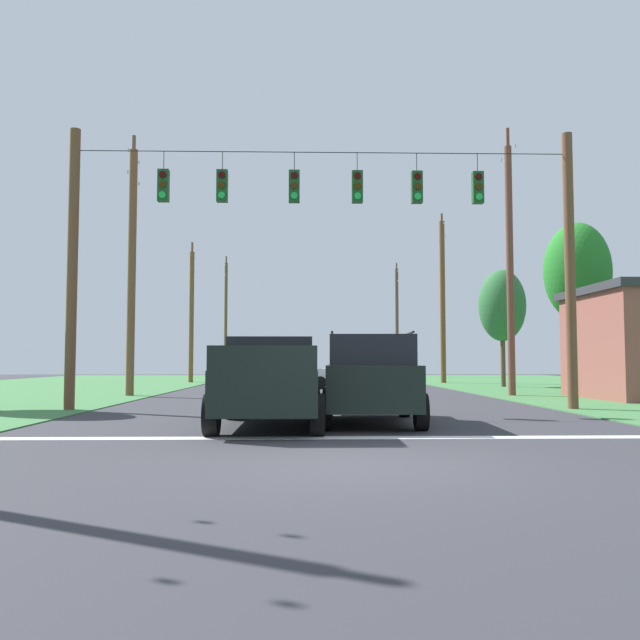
{
  "coord_description": "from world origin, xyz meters",
  "views": [
    {
      "loc": [
        -0.64,
        -9.23,
        1.43
      ],
      "look_at": [
        -0.18,
        9.37,
        2.58
      ],
      "focal_mm": 36.91,
      "sensor_mm": 36.0,
      "label": 1
    }
  ],
  "objects": [
    {
      "name": "utility_pole_far_right",
      "position": [
        8.28,
        32.58,
        5.44
      ],
      "size": [
        0.34,
        1.97,
        10.96
      ],
      "color": "brown",
      "rests_on": "ground"
    },
    {
      "name": "lane_dash_0",
      "position": [
        0.0,
        9.03,
        0.0
      ],
      "size": [
        2.5,
        0.15,
        0.01
      ],
      "primitive_type": "cube",
      "rotation": [
        0.0,
        0.0,
        1.57
      ],
      "color": "white",
      "rests_on": "ground"
    },
    {
      "name": "lane_dash_3",
      "position": [
        0.0,
        27.25,
        0.0
      ],
      "size": [
        2.5,
        0.15,
        0.01
      ],
      "primitive_type": "cube",
      "rotation": [
        0.0,
        0.0,
        1.57
      ],
      "color": "white",
      "rests_on": "ground"
    },
    {
      "name": "lane_dash_4",
      "position": [
        0.0,
        39.19,
        0.0
      ],
      "size": [
        2.5,
        0.15,
        0.01
      ],
      "primitive_type": "cube",
      "rotation": [
        0.0,
        0.0,
        1.57
      ],
      "color": "white",
      "rests_on": "ground"
    },
    {
      "name": "utility_pole_near_left",
      "position": [
        7.73,
        49.5,
        5.11
      ],
      "size": [
        0.3,
        1.57,
        10.25
      ],
      "color": "brown",
      "rests_on": "ground"
    },
    {
      "name": "tree_roadside_right",
      "position": [
        10.18,
        26.21,
        4.42
      ],
      "size": [
        2.53,
        2.53,
        6.4
      ],
      "color": "brown",
      "rests_on": "ground"
    },
    {
      "name": "stop_bar_stripe",
      "position": [
        0.0,
        3.03,
        0.0
      ],
      "size": [
        12.65,
        0.45,
        0.01
      ],
      "primitive_type": "cube",
      "color": "white",
      "rests_on": "ground"
    },
    {
      "name": "ground_plane",
      "position": [
        0.0,
        0.0,
        0.0
      ],
      "size": [
        120.0,
        120.0,
        0.0
      ],
      "primitive_type": "plane",
      "color": "#333338"
    },
    {
      "name": "utility_pole_distant_left",
      "position": [
        -7.55,
        48.93,
        5.37
      ],
      "size": [
        0.27,
        1.69,
        10.72
      ],
      "color": "brown",
      "rests_on": "ground"
    },
    {
      "name": "distant_car_crossing_white",
      "position": [
        -1.19,
        25.2,
        0.79
      ],
      "size": [
        4.34,
        2.09,
        1.52
      ],
      "color": "silver",
      "rests_on": "ground"
    },
    {
      "name": "pickup_truck",
      "position": [
        -1.39,
        5.26,
        0.97
      ],
      "size": [
        2.28,
        5.4,
        1.95
      ],
      "color": "black",
      "rests_on": "ground"
    },
    {
      "name": "utility_pole_far_left",
      "position": [
        -7.66,
        17.52,
        5.29
      ],
      "size": [
        0.32,
        1.82,
        10.71
      ],
      "color": "brown",
      "rests_on": "ground"
    },
    {
      "name": "utility_pole_mid_right",
      "position": [
        7.82,
        17.33,
        5.34
      ],
      "size": [
        0.29,
        1.96,
        11.09
      ],
      "color": "brown",
      "rests_on": "ground"
    },
    {
      "name": "lane_dash_1",
      "position": [
        0.0,
        15.12,
        0.0
      ],
      "size": [
        2.5,
        0.15,
        0.01
      ],
      "primitive_type": "cube",
      "rotation": [
        0.0,
        0.0,
        1.57
      ],
      "color": "white",
      "rests_on": "ground"
    },
    {
      "name": "utility_pole_distant_right",
      "position": [
        -8.02,
        33.98,
        4.56
      ],
      "size": [
        0.3,
        1.76,
        9.25
      ],
      "color": "brown",
      "rests_on": "ground"
    },
    {
      "name": "suv_black",
      "position": [
        0.87,
        5.91,
        1.06
      ],
      "size": [
        2.4,
        4.89,
        2.05
      ],
      "color": "black",
      "rests_on": "ground"
    },
    {
      "name": "overhead_signal_span",
      "position": [
        -0.07,
        9.86,
        4.71
      ],
      "size": [
        14.89,
        0.31,
        8.23
      ],
      "color": "brown",
      "rests_on": "ground"
    },
    {
      "name": "lane_dash_2",
      "position": [
        0.0,
        24.57,
        0.0
      ],
      "size": [
        2.5,
        0.15,
        0.01
      ],
      "primitive_type": "cube",
      "rotation": [
        0.0,
        0.0,
        1.57
      ],
      "color": "white",
      "rests_on": "ground"
    },
    {
      "name": "tree_roadside_left",
      "position": [
        11.7,
        19.9,
        5.43
      ],
      "size": [
        2.94,
        2.94,
        7.67
      ],
      "color": "brown",
      "rests_on": "ground"
    }
  ]
}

